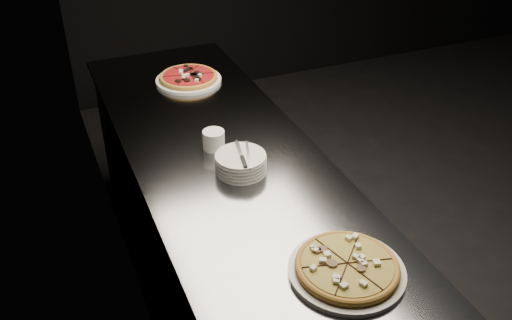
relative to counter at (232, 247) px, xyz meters
name	(u,v)px	position (x,y,z in m)	size (l,w,h in m)	color
wall_left	(121,61)	(-0.37, 0.00, 0.94)	(0.02, 5.00, 2.80)	black
counter	(232,247)	(0.00, 0.00, 0.00)	(0.74, 2.44, 0.92)	slate
pizza_mushroom	(347,268)	(0.10, -0.74, 0.48)	(0.39, 0.39, 0.04)	silver
pizza_tomato	(189,78)	(0.07, 0.76, 0.48)	(0.34, 0.34, 0.04)	silver
plate_stack	(241,163)	(0.01, -0.09, 0.50)	(0.20, 0.20, 0.07)	silver
cutlery	(244,156)	(0.02, -0.11, 0.53)	(0.10, 0.20, 0.01)	silver
ramekin	(214,139)	(-0.03, 0.11, 0.50)	(0.09, 0.09, 0.08)	silver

